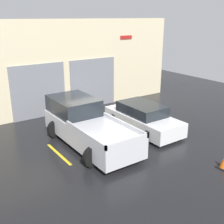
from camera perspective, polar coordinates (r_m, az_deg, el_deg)
The scene contains 7 objects.
ground_plane at distance 14.57m, azimuth -2.85°, elevation -2.76°, with size 28.00×28.00×0.00m, color black.
shophouse_building at distance 16.66m, azimuth -9.12°, elevation 9.04°, with size 14.67×0.68×5.24m.
pickup_truck at distance 12.42m, azimuth -5.35°, elevation -2.58°, with size 2.53×5.36×1.83m.
sedan_white at distance 13.89m, azimuth 6.24°, elevation -1.23°, with size 2.10×4.20×1.33m.
parking_stripe_far_left at distance 11.87m, azimuth -10.77°, elevation -8.39°, with size 0.12×2.20×0.01m, color gold.
parking_stripe_left at distance 13.22m, azimuth 1.24°, elevation -5.08°, with size 0.12×2.20×0.01m, color gold.
parking_stripe_centre at distance 15.07m, azimuth 10.58°, elevation -2.32°, with size 0.12×2.20×0.01m, color gold.
Camera 1 is at (-7.13, -11.51, 5.39)m, focal length 45.00 mm.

